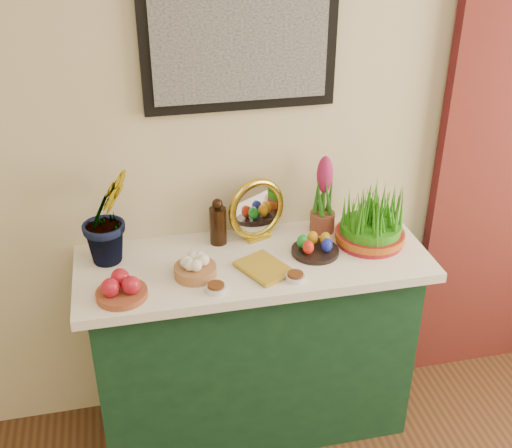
# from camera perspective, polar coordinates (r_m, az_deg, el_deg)

# --- Properties ---
(sideboard) EXTENTS (1.30, 0.45, 0.85)m
(sideboard) POSITION_cam_1_polar(r_m,az_deg,el_deg) (2.83, -0.22, -11.00)
(sideboard) COLOR #163E22
(sideboard) RESTS_ON ground
(tablecloth) EXTENTS (1.40, 0.55, 0.04)m
(tablecloth) POSITION_cam_1_polar(r_m,az_deg,el_deg) (2.57, -0.24, -3.37)
(tablecloth) COLOR white
(tablecloth) RESTS_ON sideboard
(hyacinth_green) EXTENTS (0.33, 0.32, 0.51)m
(hyacinth_green) POSITION_cam_1_polar(r_m,az_deg,el_deg) (2.49, -13.22, 1.90)
(hyacinth_green) COLOR #266717
(hyacinth_green) RESTS_ON tablecloth
(apple_bowl) EXTENTS (0.20, 0.20, 0.09)m
(apple_bowl) POSITION_cam_1_polar(r_m,az_deg,el_deg) (2.36, -11.91, -5.57)
(apple_bowl) COLOR brown
(apple_bowl) RESTS_ON tablecloth
(garlic_basket) EXTENTS (0.18, 0.18, 0.09)m
(garlic_basket) POSITION_cam_1_polar(r_m,az_deg,el_deg) (2.44, -5.44, -3.87)
(garlic_basket) COLOR #A46B42
(garlic_basket) RESTS_ON tablecloth
(vinegar_cruet) EXTENTS (0.07, 0.07, 0.20)m
(vinegar_cruet) POSITION_cam_1_polar(r_m,az_deg,el_deg) (2.62, -3.40, 0.03)
(vinegar_cruet) COLOR black
(vinegar_cruet) RESTS_ON tablecloth
(mirror) EXTENTS (0.27, 0.14, 0.26)m
(mirror) POSITION_cam_1_polar(r_m,az_deg,el_deg) (2.64, 0.06, 1.25)
(mirror) COLOR gold
(mirror) RESTS_ON tablecloth
(book) EXTENTS (0.21, 0.24, 0.03)m
(book) POSITION_cam_1_polar(r_m,az_deg,el_deg) (2.43, -0.68, -4.51)
(book) COLOR #AF8920
(book) RESTS_ON tablecloth
(spice_dish_left) EXTENTS (0.08, 0.08, 0.03)m
(spice_dish_left) POSITION_cam_1_polar(r_m,az_deg,el_deg) (2.36, -3.58, -5.69)
(spice_dish_left) COLOR silver
(spice_dish_left) RESTS_ON tablecloth
(spice_dish_right) EXTENTS (0.08, 0.08, 0.03)m
(spice_dish_right) POSITION_cam_1_polar(r_m,az_deg,el_deg) (2.42, 3.52, -4.70)
(spice_dish_right) COLOR silver
(spice_dish_right) RESTS_ON tablecloth
(egg_plate) EXTENTS (0.23, 0.23, 0.08)m
(egg_plate) POSITION_cam_1_polar(r_m,az_deg,el_deg) (2.58, 5.28, -2.03)
(egg_plate) COLOR black
(egg_plate) RESTS_ON tablecloth
(hyacinth_pink) EXTENTS (0.11, 0.11, 0.34)m
(hyacinth_pink) POSITION_cam_1_polar(r_m,az_deg,el_deg) (2.68, 6.02, 2.29)
(hyacinth_pink) COLOR brown
(hyacinth_pink) RESTS_ON tablecloth
(wheatgrass_sabzeh) EXTENTS (0.29, 0.29, 0.23)m
(wheatgrass_sabzeh) POSITION_cam_1_polar(r_m,az_deg,el_deg) (2.65, 10.20, 0.32)
(wheatgrass_sabzeh) COLOR maroon
(wheatgrass_sabzeh) RESTS_ON tablecloth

